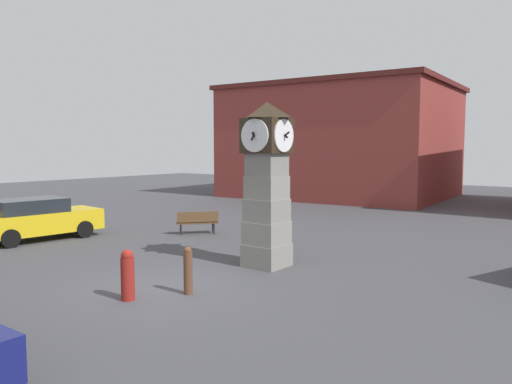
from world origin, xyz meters
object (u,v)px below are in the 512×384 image
at_px(clock_tower, 267,182).
at_px(car_far_lot, 37,219).
at_px(bollard_near_tower, 128,275).
at_px(bollard_mid_row, 188,270).
at_px(bench, 197,221).

xyz_separation_m(clock_tower, car_far_lot, (-9.16, -1.76, -1.62)).
xyz_separation_m(bollard_near_tower, bollard_mid_row, (0.74, 1.13, -0.01)).
relative_size(car_far_lot, bench, 2.88).
relative_size(bollard_mid_row, bench, 0.71).
distance_m(clock_tower, bollard_near_tower, 4.84).
relative_size(bollard_near_tower, bench, 0.73).
bearing_deg(car_far_lot, bench, 49.05).
bearing_deg(car_far_lot, clock_tower, 10.88).
bearing_deg(bench, bollard_mid_row, -47.77).
relative_size(clock_tower, bench, 2.98).
xyz_separation_m(clock_tower, bench, (-5.30, 2.69, -1.89)).
bearing_deg(bollard_near_tower, bollard_mid_row, 56.76).
bearing_deg(bench, clock_tower, -26.92).
bearing_deg(bollard_mid_row, bollard_near_tower, -123.24).
distance_m(car_far_lot, bench, 5.90).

